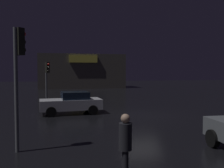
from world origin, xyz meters
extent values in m
plane|color=black|center=(0.00, 0.00, 0.00)|extent=(120.00, 120.00, 0.00)
cube|color=#4C4742|center=(-1.24, 29.09, 2.96)|extent=(14.82, 6.24, 5.93)
cube|color=#E5D84C|center=(-1.24, 25.82, 5.03)|extent=(4.72, 0.24, 1.20)
cylinder|color=#595B60|center=(-6.99, -6.33, 2.24)|extent=(0.14, 0.14, 4.48)
cube|color=black|center=(-6.88, -6.23, 4.00)|extent=(0.41, 0.41, 0.97)
sphere|color=red|center=(-6.76, -6.12, 4.29)|extent=(0.20, 0.20, 0.20)
sphere|color=black|center=(-6.76, -6.12, 4.00)|extent=(0.20, 0.20, 0.20)
sphere|color=black|center=(-6.76, -6.12, 3.71)|extent=(0.20, 0.20, 0.20)
cylinder|color=#595B60|center=(-6.51, 7.34, 1.88)|extent=(0.15, 0.15, 3.75)
cube|color=black|center=(-6.41, 7.23, 3.28)|extent=(0.41, 0.41, 0.94)
sphere|color=red|center=(-6.30, 7.11, 3.56)|extent=(0.20, 0.20, 0.20)
sphere|color=black|center=(-6.30, 7.11, 3.28)|extent=(0.20, 0.20, 0.20)
sphere|color=black|center=(-6.30, 7.11, 3.00)|extent=(0.20, 0.20, 0.20)
cube|color=#B7B7BF|center=(-4.65, 1.50, 0.67)|extent=(4.26, 2.06, 0.68)
cube|color=black|center=(-4.35, 1.52, 1.27)|extent=(1.93, 1.72, 0.51)
cylinder|color=black|center=(-5.96, 0.52, 0.33)|extent=(0.67, 0.27, 0.66)
cylinder|color=black|center=(-6.08, 2.28, 0.33)|extent=(0.67, 0.27, 0.66)
cylinder|color=black|center=(-3.22, 0.71, 0.33)|extent=(0.67, 0.27, 0.66)
cylinder|color=black|center=(-3.35, 2.48, 0.33)|extent=(0.67, 0.27, 0.66)
cylinder|color=black|center=(0.28, -7.36, 0.34)|extent=(0.25, 0.69, 0.69)
cylinder|color=black|center=(-3.86, -9.70, 0.44)|extent=(0.14, 0.14, 0.89)
cylinder|color=black|center=(-3.84, -9.54, 0.44)|extent=(0.14, 0.14, 0.89)
cylinder|color=black|center=(-3.85, -9.62, 1.24)|extent=(0.37, 0.37, 0.70)
sphere|color=tan|center=(-3.85, -9.62, 1.71)|extent=(0.24, 0.24, 0.24)
camera|label=1|loc=(-5.56, -15.72, 2.92)|focal=39.75mm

